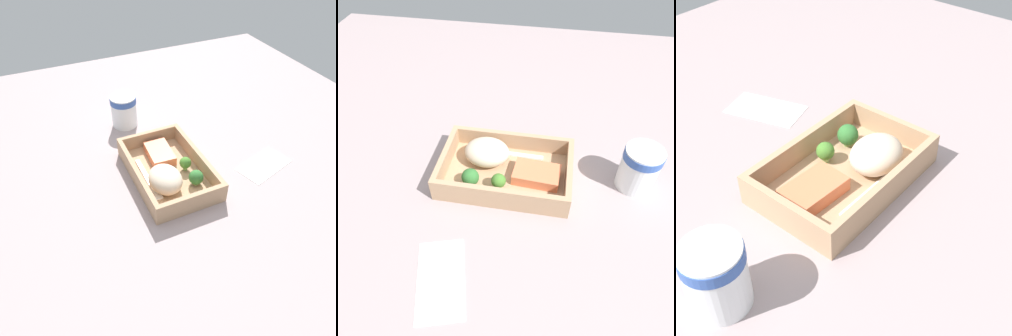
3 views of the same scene
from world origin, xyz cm
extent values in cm
cube|color=#9F8D8E|center=(0.00, 0.00, -1.00)|extent=(160.00, 160.00, 2.00)
cube|color=tan|center=(0.00, 0.00, 0.60)|extent=(28.10, 18.29, 1.20)
cube|color=tan|center=(0.00, -8.54, 3.30)|extent=(28.10, 1.20, 4.20)
cube|color=tan|center=(0.00, 8.54, 3.30)|extent=(28.10, 1.20, 4.20)
cube|color=tan|center=(-13.45, 0.00, 3.30)|extent=(1.20, 15.89, 4.20)
cube|color=tan|center=(13.45, 0.00, 3.30)|extent=(1.20, 15.89, 4.20)
cube|color=#EC784E|center=(-6.76, 0.51, 2.42)|extent=(10.23, 6.90, 2.43)
ellipsoid|color=beige|center=(4.80, -2.89, 3.98)|extent=(9.97, 8.08, 5.57)
cylinder|color=#7FA963|center=(0.77, 4.59, 1.91)|extent=(1.18, 1.18, 1.43)
sphere|color=#467C2C|center=(0.77, 4.59, 3.48)|extent=(3.09, 3.09, 3.09)
cylinder|color=#7D9757|center=(6.76, 4.58, 1.81)|extent=(1.41, 1.41, 1.21)
sphere|color=#316E30|center=(6.76, 4.58, 3.43)|extent=(3.72, 3.72, 3.72)
cube|color=white|center=(-1.43, -5.84, 1.42)|extent=(12.42, 1.31, 0.44)
cube|color=white|center=(6.47, -5.97, 1.42)|extent=(3.44, 2.26, 0.44)
cylinder|color=white|center=(-27.53, -2.50, 4.97)|extent=(7.74, 7.74, 9.94)
cylinder|color=#3356A8|center=(-27.53, -2.50, 8.64)|extent=(7.97, 7.97, 1.79)
cube|color=white|center=(6.90, 25.59, 0.12)|extent=(12.01, 16.56, 0.24)
camera|label=1|loc=(57.62, -25.99, 58.67)|focal=35.00mm
camera|label=2|loc=(-8.52, 48.44, 53.86)|focal=35.00mm
camera|label=3|loc=(-44.90, -36.16, 50.95)|focal=50.00mm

